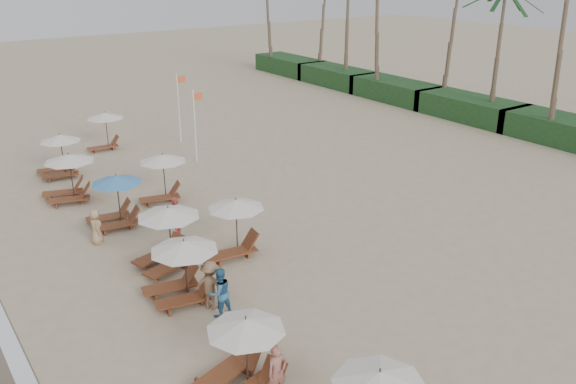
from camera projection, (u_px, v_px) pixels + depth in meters
ground at (392, 301)px, 20.14m from camera, size 160.00×160.00×0.00m
shrub_hedge at (471, 108)px, 42.66m from camera, size 3.20×53.00×1.60m
lounger_station_1 at (238, 359)px, 15.60m from camera, size 2.62×2.43×2.15m
lounger_station_2 at (180, 269)px, 19.89m from camera, size 2.62×2.34×2.11m
lounger_station_3 at (165, 237)px, 21.98m from camera, size 2.66×2.36×2.33m
lounger_station_4 at (114, 201)px, 25.44m from camera, size 2.51×2.19×2.25m
lounger_station_5 at (67, 177)px, 28.12m from camera, size 2.63×2.36×2.26m
lounger_station_6 at (58, 156)px, 31.30m from camera, size 2.47×2.12×2.24m
inland_station_0 at (234, 224)px, 22.74m from camera, size 2.77×2.24×2.22m
inland_station_1 at (161, 172)px, 28.00m from camera, size 2.66×2.24×2.22m
inland_station_2 at (104, 126)px, 35.62m from camera, size 2.57×2.24×2.22m
beachgoer_near at (277, 372)px, 15.44m from camera, size 0.59×0.39×1.58m
beachgoer_mid_a at (220, 292)px, 19.01m from camera, size 0.86×0.68×1.70m
beachgoer_mid_b at (211, 285)px, 19.40m from camera, size 1.18×1.28×1.73m
beachgoer_far_a at (176, 218)px, 24.31m from camera, size 1.07×1.09×1.84m
beachgoer_far_b at (96, 227)px, 23.93m from camera, size 0.56×0.78×1.49m
flag_pole_near at (195, 122)px, 33.18m from camera, size 0.59×0.08×4.13m
flag_pole_far at (179, 105)px, 36.66m from camera, size 0.60×0.08×4.35m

